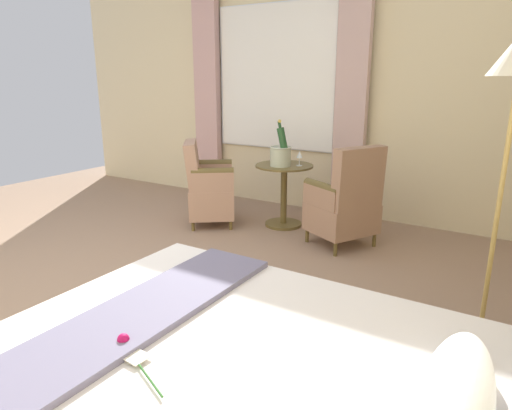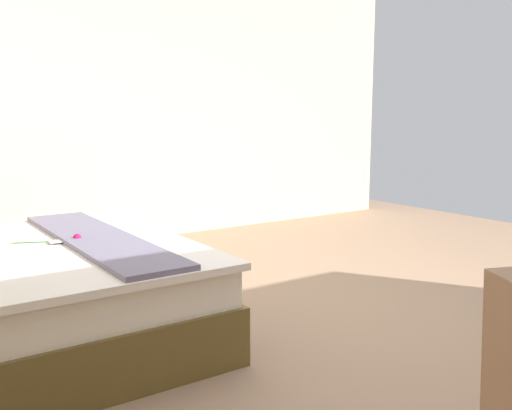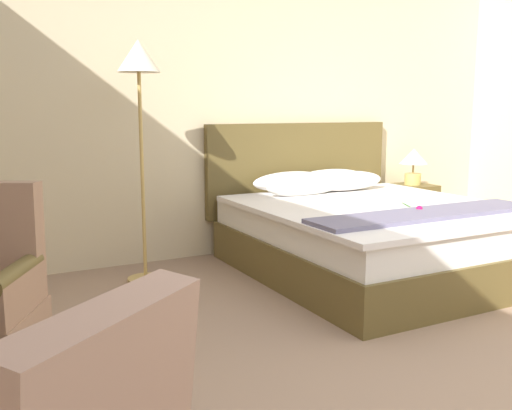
# 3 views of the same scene
# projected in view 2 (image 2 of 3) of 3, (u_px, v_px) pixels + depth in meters

# --- Properties ---
(ground_plane) EXTENTS (7.96, 7.96, 0.00)m
(ground_plane) POSITION_uv_depth(u_px,v_px,m) (361.00, 321.00, 3.73)
(ground_plane) COLOR #9A7A61
(wall_far_side) EXTENTS (0.12, 6.58, 3.16)m
(wall_far_side) POSITION_uv_depth(u_px,v_px,m) (150.00, 92.00, 6.10)
(wall_far_side) COLOR beige
(wall_far_side) RESTS_ON ground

